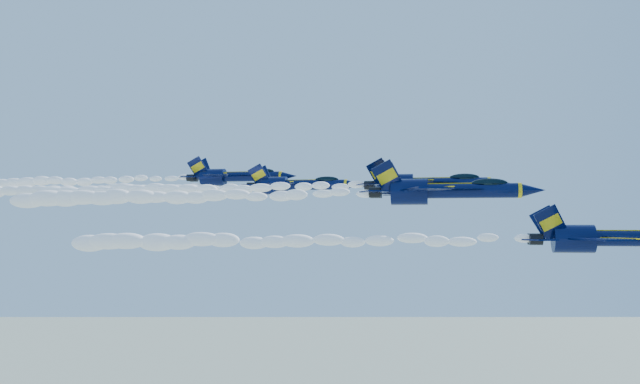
% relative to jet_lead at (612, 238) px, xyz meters
% --- Properties ---
extents(jet_lead, '(16.86, 13.83, 6.27)m').
position_rel_jet_lead_xyz_m(jet_lead, '(0.00, 0.00, 0.00)').
color(jet_lead, '#050C32').
extents(smoke_trail_jet_lead, '(47.31, 2.01, 1.81)m').
position_rel_jet_lead_xyz_m(smoke_trail_jet_lead, '(-30.86, -0.00, -0.43)').
color(smoke_trail_jet_lead, white).
extents(jet_second, '(19.94, 16.36, 7.41)m').
position_rel_jet_lead_xyz_m(jet_second, '(-14.88, 12.93, 5.14)').
color(jet_second, '#050C32').
extents(smoke_trail_jet_second, '(47.31, 2.38, 2.14)m').
position_rel_jet_lead_xyz_m(smoke_trail_jet_second, '(-47.05, 12.93, 4.68)').
color(smoke_trail_jet_second, white).
extents(jet_third, '(18.46, 15.14, 6.86)m').
position_rel_jet_lead_xyz_m(jet_third, '(-16.98, 20.75, 6.46)').
color(jet_third, '#050C32').
extents(smoke_trail_jet_third, '(47.31, 2.20, 1.98)m').
position_rel_jet_lead_xyz_m(smoke_trail_jet_third, '(-48.52, 20.75, 6.01)').
color(smoke_trail_jet_third, white).
extents(jet_fourth, '(17.16, 14.07, 6.38)m').
position_rel_jet_lead_xyz_m(jet_fourth, '(-35.94, 28.64, 7.03)').
color(jet_fourth, '#050C32').
extents(smoke_trail_jet_fourth, '(47.31, 2.05, 1.84)m').
position_rel_jet_lead_xyz_m(smoke_trail_jet_fourth, '(-66.93, 28.64, 6.59)').
color(smoke_trail_jet_fourth, white).
extents(jet_fifth, '(18.08, 14.83, 6.72)m').
position_rel_jet_lead_xyz_m(jet_fifth, '(-47.67, 34.95, 8.88)').
color(jet_fifth, '#050C32').
extents(smoke_trail_jet_fifth, '(47.31, 2.16, 1.94)m').
position_rel_jet_lead_xyz_m(smoke_trail_jet_fifth, '(-79.05, 34.95, 8.44)').
color(smoke_trail_jet_fifth, white).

